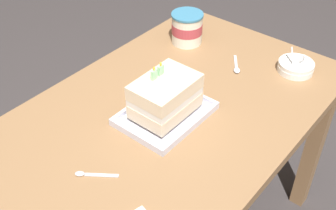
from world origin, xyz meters
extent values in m
cube|color=olive|center=(0.00, 0.00, 0.72)|extent=(1.22, 0.78, 0.04)
cube|color=olive|center=(0.55, -0.33, 0.35)|extent=(0.06, 0.06, 0.70)
cube|color=olive|center=(0.55, 0.33, 0.35)|extent=(0.06, 0.06, 0.70)
cube|color=silver|center=(-0.04, -0.01, 0.74)|extent=(0.28, 0.21, 0.01)
cube|color=silver|center=(-0.04, -0.11, 0.75)|extent=(0.28, 0.01, 0.02)
cube|color=silver|center=(-0.04, 0.09, 0.75)|extent=(0.28, 0.01, 0.02)
cube|color=silver|center=(-0.18, -0.01, 0.75)|extent=(0.01, 0.19, 0.02)
cube|color=silver|center=(0.09, -0.01, 0.75)|extent=(0.01, 0.19, 0.02)
cube|color=beige|center=(-0.04, -0.01, 0.79)|extent=(0.20, 0.14, 0.05)
cube|color=white|center=(-0.04, -0.01, 0.82)|extent=(0.20, 0.14, 0.02)
cube|color=beige|center=(-0.04, -0.01, 0.85)|extent=(0.20, 0.14, 0.05)
cube|color=silver|center=(-0.04, -0.02, 0.88)|extent=(0.15, 0.03, 0.00)
cube|color=#99DB9E|center=(-0.06, 0.02, 0.89)|extent=(0.02, 0.01, 0.03)
ellipsoid|color=yellow|center=(-0.06, 0.02, 0.92)|extent=(0.01, 0.01, 0.01)
cube|color=#99DB9E|center=(-0.03, 0.02, 0.89)|extent=(0.02, 0.01, 0.03)
ellipsoid|color=yellow|center=(-0.03, 0.02, 0.92)|extent=(0.01, 0.01, 0.01)
cylinder|color=white|center=(0.45, -0.21, 0.75)|extent=(0.13, 0.13, 0.02)
cylinder|color=white|center=(0.45, -0.21, 0.76)|extent=(0.13, 0.13, 0.02)
cylinder|color=silver|center=(0.46, -0.23, 0.79)|extent=(0.05, 0.02, 0.07)
cylinder|color=silver|center=(0.43, -0.20, 0.79)|extent=(0.04, 0.04, 0.07)
cylinder|color=silver|center=(0.36, 0.21, 0.80)|extent=(0.12, 0.12, 0.11)
cylinder|color=#B23D47|center=(0.36, 0.21, 0.80)|extent=(0.12, 0.12, 0.04)
cylinder|color=teal|center=(0.36, 0.21, 0.86)|extent=(0.12, 0.12, 0.01)
ellipsoid|color=silver|center=(-0.37, 0.01, 0.74)|extent=(0.03, 0.03, 0.01)
cube|color=silver|center=(-0.34, -0.04, 0.74)|extent=(0.06, 0.08, 0.00)
ellipsoid|color=silver|center=(0.31, -0.05, 0.74)|extent=(0.04, 0.04, 0.01)
cube|color=silver|center=(0.36, -0.02, 0.74)|extent=(0.08, 0.06, 0.00)
camera|label=1|loc=(-0.82, -0.66, 1.61)|focal=45.44mm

